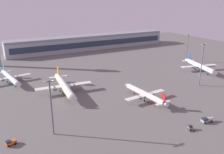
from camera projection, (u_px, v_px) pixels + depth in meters
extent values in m
plane|color=#605E5B|center=(141.00, 90.00, 155.41)|extent=(416.00, 416.00, 0.00)
cube|color=#9EA3AD|center=(91.00, 43.00, 281.86)|extent=(191.34, 22.00, 14.00)
cube|color=#263347|center=(95.00, 44.00, 272.31)|extent=(183.69, 0.40, 6.16)
cube|color=gray|center=(91.00, 36.00, 279.26)|extent=(191.34, 19.80, 2.40)
cylinder|color=silver|center=(145.00, 94.00, 140.41)|extent=(5.76, 31.71, 3.33)
cone|color=silver|center=(128.00, 86.00, 153.79)|extent=(3.32, 2.34, 3.16)
cone|color=silver|center=(165.00, 104.00, 126.88)|extent=(3.18, 2.68, 3.00)
cube|color=silver|center=(146.00, 95.00, 139.76)|extent=(28.23, 5.66, 0.31)
cube|color=silver|center=(163.00, 103.00, 128.15)|extent=(9.77, 2.84, 0.31)
cube|color=red|center=(163.00, 98.00, 127.51)|extent=(0.48, 2.82, 5.70)
cylinder|color=slate|center=(139.00, 97.00, 137.47)|extent=(2.17, 3.29, 1.93)
cylinder|color=slate|center=(152.00, 94.00, 142.45)|extent=(2.17, 3.29, 1.93)
cube|color=red|center=(145.00, 95.00, 140.70)|extent=(5.23, 29.17, 0.32)
cylinder|color=#333338|center=(134.00, 91.00, 148.93)|extent=(0.25, 0.25, 3.11)
cylinder|color=black|center=(134.00, 93.00, 149.42)|extent=(0.42, 0.99, 0.96)
cylinder|color=#333338|center=(145.00, 98.00, 138.16)|extent=(0.25, 0.25, 3.11)
cylinder|color=black|center=(144.00, 101.00, 138.65)|extent=(0.42, 0.99, 0.96)
cylinder|color=#333338|center=(150.00, 97.00, 140.15)|extent=(0.25, 0.25, 3.11)
cylinder|color=black|center=(149.00, 99.00, 140.64)|extent=(0.42, 0.99, 0.96)
cylinder|color=white|center=(200.00, 66.00, 196.50)|extent=(12.63, 35.61, 3.78)
cone|color=white|center=(214.00, 73.00, 178.93)|extent=(4.07, 3.21, 3.59)
cone|color=white|center=(187.00, 60.00, 214.25)|extent=(3.99, 3.55, 3.40)
cube|color=white|center=(199.00, 66.00, 197.48)|extent=(31.81, 11.82, 0.35)
cube|color=white|center=(188.00, 61.00, 212.45)|extent=(11.19, 5.05, 0.35)
cube|color=#19479E|center=(189.00, 57.00, 211.22)|extent=(1.09, 3.16, 6.47)
cylinder|color=slate|center=(205.00, 66.00, 198.96)|extent=(3.02, 4.01, 2.19)
cylinder|color=slate|center=(193.00, 67.00, 196.44)|extent=(3.02, 4.01, 2.19)
cube|color=#19479E|center=(200.00, 67.00, 196.83)|extent=(11.55, 32.75, 0.36)
cylinder|color=#333338|center=(208.00, 72.00, 186.51)|extent=(0.28, 0.28, 3.53)
cylinder|color=black|center=(208.00, 74.00, 187.07)|extent=(0.66, 1.16, 1.09)
cylinder|color=#333338|center=(200.00, 67.00, 199.85)|extent=(0.28, 0.28, 3.53)
cylinder|color=black|center=(200.00, 69.00, 200.41)|extent=(0.66, 1.16, 1.09)
cylinder|color=#333338|center=(195.00, 67.00, 198.84)|extent=(0.28, 0.28, 3.53)
cylinder|color=black|center=(195.00, 69.00, 199.40)|extent=(0.66, 1.16, 1.09)
cylinder|color=silver|center=(64.00, 86.00, 150.17)|extent=(8.02, 40.58, 4.26)
cone|color=silver|center=(73.00, 99.00, 131.40)|extent=(4.28, 3.06, 4.05)
cone|color=silver|center=(58.00, 76.00, 169.13)|extent=(4.11, 3.48, 3.83)
cube|color=silver|center=(64.00, 86.00, 151.22)|extent=(36.14, 7.83, 0.39)
cube|color=silver|center=(58.00, 77.00, 167.20)|extent=(12.53, 3.83, 0.39)
cube|color=orange|center=(58.00, 72.00, 165.83)|extent=(0.67, 3.60, 7.29)
cylinder|color=slate|center=(74.00, 86.00, 153.77)|extent=(2.83, 4.25, 2.47)
cylinder|color=slate|center=(54.00, 88.00, 149.16)|extent=(2.83, 4.25, 2.47)
cube|color=orange|center=(65.00, 88.00, 150.54)|extent=(7.30, 37.33, 0.40)
cylinder|color=#333338|center=(69.00, 96.00, 139.54)|extent=(0.31, 0.31, 3.98)
cylinder|color=black|center=(70.00, 99.00, 140.17)|extent=(0.56, 1.27, 1.23)
cylinder|color=#333338|center=(67.00, 87.00, 154.16)|extent=(0.31, 0.31, 3.98)
cylinder|color=black|center=(68.00, 90.00, 154.79)|extent=(0.56, 1.27, 1.23)
cylinder|color=#333338|center=(60.00, 88.00, 152.32)|extent=(0.31, 0.31, 3.98)
cylinder|color=black|center=(60.00, 91.00, 152.95)|extent=(0.56, 1.27, 1.23)
cylinder|color=silver|center=(10.00, 78.00, 168.74)|extent=(8.75, 33.38, 3.51)
cone|color=silver|center=(18.00, 84.00, 155.43)|extent=(3.64, 2.72, 3.33)
cone|color=silver|center=(4.00, 72.00, 182.18)|extent=(3.53, 3.05, 3.16)
cube|color=silver|center=(10.00, 78.00, 169.49)|extent=(29.76, 8.34, 0.32)
cube|color=silver|center=(4.00, 72.00, 180.81)|extent=(10.38, 3.80, 0.32)
cube|color=#1984B2|center=(4.00, 69.00, 179.71)|extent=(0.74, 2.96, 6.00)
cylinder|color=slate|center=(17.00, 77.00, 172.64)|extent=(2.53, 3.61, 2.03)
cylinder|color=slate|center=(3.00, 80.00, 166.75)|extent=(2.53, 3.61, 2.03)
cube|color=#1984B2|center=(11.00, 79.00, 169.04)|extent=(7.98, 30.70, 0.33)
cylinder|color=#333338|center=(15.00, 84.00, 161.28)|extent=(0.26, 0.26, 3.28)
cylinder|color=black|center=(15.00, 86.00, 161.79)|extent=(0.53, 1.06, 1.02)
cylinder|color=#333338|center=(13.00, 78.00, 172.17)|extent=(0.26, 0.26, 3.28)
cylinder|color=black|center=(13.00, 80.00, 172.69)|extent=(0.53, 1.06, 1.02)
cylinder|color=#333338|center=(7.00, 79.00, 169.81)|extent=(0.26, 0.26, 3.28)
cylinder|color=black|center=(7.00, 82.00, 170.33)|extent=(0.53, 1.06, 1.02)
cube|color=#D85919|center=(9.00, 144.00, 96.81)|extent=(2.53, 2.46, 1.10)
cube|color=#1E232D|center=(8.00, 142.00, 96.53)|extent=(2.25, 2.24, 0.70)
cube|color=#D85919|center=(13.00, 142.00, 97.99)|extent=(2.80, 2.46, 1.40)
cylinder|color=black|center=(9.00, 146.00, 96.21)|extent=(0.95, 0.52, 0.90)
cylinder|color=black|center=(7.00, 144.00, 97.39)|extent=(0.95, 0.52, 0.90)
cylinder|color=black|center=(15.00, 143.00, 97.95)|extent=(0.95, 0.52, 0.90)
cylinder|color=black|center=(14.00, 142.00, 99.13)|extent=(0.95, 0.52, 0.90)
cube|color=gray|center=(205.00, 121.00, 114.90)|extent=(3.37, 2.88, 1.20)
cube|color=#1E232D|center=(205.00, 119.00, 114.60)|extent=(2.98, 2.63, 0.70)
cylinder|color=silver|center=(209.00, 119.00, 115.59)|extent=(4.45, 2.50, 1.80)
cylinder|color=black|center=(205.00, 123.00, 114.02)|extent=(0.94, 0.45, 0.90)
cylinder|color=black|center=(202.00, 121.00, 115.90)|extent=(0.94, 0.45, 0.90)
cylinder|color=black|center=(212.00, 122.00, 115.18)|extent=(0.94, 0.45, 0.90)
cylinder|color=black|center=(209.00, 120.00, 117.07)|extent=(0.94, 0.45, 0.90)
cube|color=gray|center=(190.00, 128.00, 108.95)|extent=(2.22, 2.10, 0.90)
cube|color=#1E232D|center=(190.00, 126.00, 108.69)|extent=(2.03, 1.87, 0.70)
cylinder|color=black|center=(188.00, 129.00, 109.18)|extent=(0.58, 0.95, 0.90)
cylinder|color=black|center=(191.00, 128.00, 109.41)|extent=(0.58, 0.95, 0.90)
cylinder|color=black|center=(190.00, 131.00, 107.26)|extent=(0.58, 0.95, 0.90)
cylinder|color=black|center=(194.00, 131.00, 107.50)|extent=(0.58, 0.95, 0.90)
cylinder|color=slate|center=(51.00, 108.00, 101.53)|extent=(0.70, 0.70, 25.48)
cube|color=slate|center=(49.00, 82.00, 97.69)|extent=(4.80, 0.40, 0.40)
sphere|color=#F9EAB2|center=(45.00, 82.00, 96.87)|extent=(0.90, 0.90, 0.90)
sphere|color=#F9EAB2|center=(53.00, 81.00, 98.50)|extent=(0.90, 0.90, 0.90)
cylinder|color=slate|center=(187.00, 48.00, 222.95)|extent=(0.70, 0.70, 25.75)
cube|color=slate|center=(188.00, 35.00, 219.06)|extent=(4.80, 0.40, 0.40)
sphere|color=#F9EAB2|center=(187.00, 35.00, 218.25)|extent=(0.90, 0.90, 0.90)
sphere|color=#F9EAB2|center=(190.00, 35.00, 219.88)|extent=(0.90, 0.90, 0.90)
cylinder|color=slate|center=(201.00, 65.00, 159.74)|extent=(0.70, 0.70, 29.44)
cube|color=slate|center=(204.00, 44.00, 155.27)|extent=(4.80, 0.40, 0.40)
sphere|color=#F9EAB2|center=(202.00, 45.00, 154.46)|extent=(0.90, 0.90, 0.90)
sphere|color=#F9EAB2|center=(206.00, 44.00, 156.09)|extent=(0.90, 0.90, 0.90)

